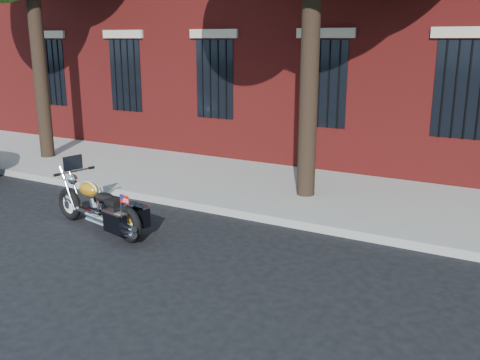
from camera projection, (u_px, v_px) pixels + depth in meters
The scene contains 4 objects.
ground at pixel (208, 242), 8.73m from camera, with size 120.00×120.00×0.00m, color black.
curb at pixel (249, 215), 9.88m from camera, with size 40.00×0.16×0.15m, color gray.
sidewalk at pixel (290, 190), 11.46m from camera, with size 40.00×3.60×0.15m, color gray.
motorcycle at pixel (101, 209), 9.09m from camera, with size 2.35×1.01×1.23m.
Camera 1 is at (4.46, -6.88, 3.22)m, focal length 40.00 mm.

